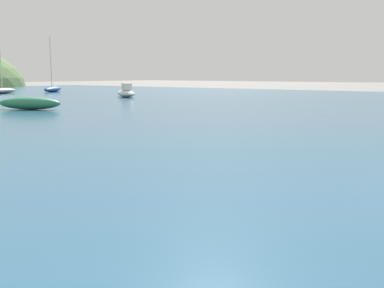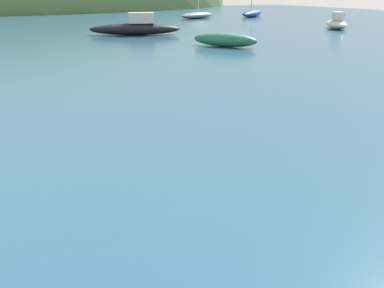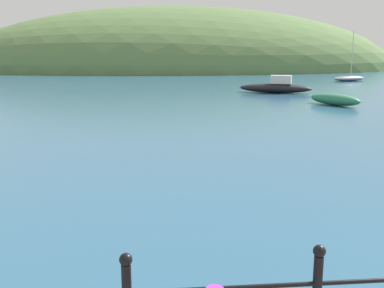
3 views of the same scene
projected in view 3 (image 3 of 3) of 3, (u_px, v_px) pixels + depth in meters
name	position (u px, v px, depth m)	size (l,w,h in m)	color
water	(210.00, 90.00, 34.40)	(80.00, 60.00, 0.10)	#2D5B7A
far_hillside	(178.00, 70.00, 70.81)	(68.25, 37.54, 19.22)	#567542
boat_red_dinghy	(276.00, 87.00, 31.06)	(5.08, 3.12, 1.21)	black
boat_mid_harbor	(335.00, 99.00, 24.05)	(2.26, 3.24, 0.61)	#287551
boat_blue_hull	(349.00, 78.00, 43.15)	(3.99, 2.58, 4.67)	gray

